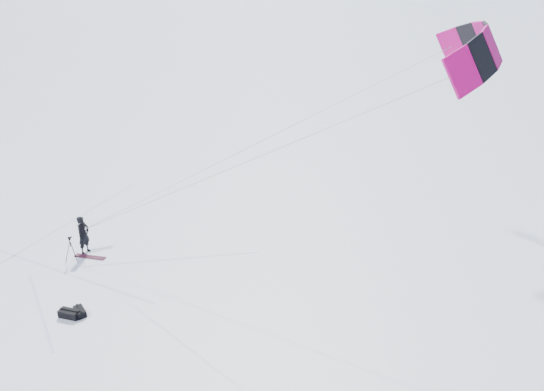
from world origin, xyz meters
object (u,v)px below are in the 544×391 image
Objects in this scene: snowkiter at (86,252)px; tripod at (71,246)px; gear_bag_b at (80,311)px; gear_bag_a at (69,313)px; snowboard at (90,257)px.

snowkiter is 1.51× the size of tripod.
tripod is 4.63m from gear_bag_b.
tripod is 1.42× the size of gear_bag_a.
snowkiter reaches higher than snowboard.
gear_bag_a is at bearing -99.21° from gear_bag_b.
tripod is 4.66m from gear_bag_a.
tripod is 1.62× the size of gear_bag_b.
snowkiter is 2.46× the size of gear_bag_b.
gear_bag_a is 0.40m from gear_bag_b.
gear_bag_b is (0.22, 0.34, -0.02)m from gear_bag_a.
tripod reaches higher than gear_bag_a.
gear_bag_a is (3.57, -3.92, 0.16)m from snowkiter.
gear_bag_b reaches higher than snowboard.
snowboard is at bearing 57.86° from tripod.
snowboard is 1.99× the size of gear_bag_b.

